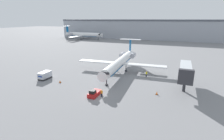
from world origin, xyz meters
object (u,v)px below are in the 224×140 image
at_px(pushback_tug, 94,93).
at_px(airplane_parked_far_left, 83,35).
at_px(airplane_main, 121,62).
at_px(worker_near_tug, 102,93).
at_px(worker_by_wing, 146,74).
at_px(traffic_cone_right, 157,93).
at_px(jet_bridge, 185,71).
at_px(luggage_cart, 45,75).
at_px(traffic_cone_left, 60,82).

distance_m(pushback_tug, airplane_parked_far_left, 115.77).
height_order(airplane_main, worker_near_tug, airplane_main).
height_order(worker_by_wing, traffic_cone_right, worker_by_wing).
xyz_separation_m(worker_by_wing, jet_bridge, (10.36, -5.16, 3.47)).
bearing_deg(airplane_main, worker_near_tug, -83.06).
distance_m(worker_by_wing, jet_bridge, 12.08).
bearing_deg(worker_by_wing, airplane_parked_far_left, 130.52).
bearing_deg(worker_by_wing, pushback_tug, -115.54).
bearing_deg(worker_near_tug, jet_bridge, 36.01).
height_order(pushback_tug, luggage_cart, luggage_cart).
bearing_deg(pushback_tug, worker_by_wing, 64.46).
xyz_separation_m(pushback_tug, worker_by_wing, (8.39, 17.56, 0.39)).
relative_size(worker_by_wing, traffic_cone_right, 2.38).
bearing_deg(airplane_main, airplane_parked_far_left, 127.55).
distance_m(luggage_cart, airplane_parked_far_left, 102.57).
height_order(luggage_cart, jet_bridge, jet_bridge).
height_order(luggage_cart, worker_near_tug, luggage_cart).
xyz_separation_m(worker_near_tug, worker_by_wing, (6.59, 17.48, 0.06)).
height_order(airplane_main, pushback_tug, airplane_main).
relative_size(traffic_cone_left, jet_bridge, 0.06).
height_order(worker_near_tug, worker_by_wing, worker_by_wing).
height_order(luggage_cart, traffic_cone_right, luggage_cart).
bearing_deg(airplane_parked_far_left, worker_near_tug, -57.55).
xyz_separation_m(airplane_main, traffic_cone_left, (-11.91, -16.13, -3.01)).
height_order(traffic_cone_left, jet_bridge, jet_bridge).
xyz_separation_m(traffic_cone_right, airplane_parked_far_left, (-73.81, 92.64, 3.56)).
relative_size(luggage_cart, jet_bridge, 0.32).
relative_size(pushback_tug, airplane_parked_far_left, 0.10).
xyz_separation_m(luggage_cart, airplane_parked_far_left, (-42.26, 93.42, 2.86)).
relative_size(airplane_main, traffic_cone_right, 40.31).
relative_size(airplane_main, worker_by_wing, 16.97).
relative_size(airplane_main, luggage_cart, 8.28).
relative_size(airplane_main, traffic_cone_left, 43.79).
xyz_separation_m(airplane_main, airplane_parked_far_left, (-60.10, 78.20, 0.63)).
relative_size(pushback_tug, worker_near_tug, 2.15).
xyz_separation_m(traffic_cone_left, jet_bridge, (31.33, 8.25, 4.16)).
bearing_deg(pushback_tug, airplane_main, 91.86).
distance_m(traffic_cone_left, jet_bridge, 32.66).
bearing_deg(traffic_cone_left, jet_bridge, 14.75).
xyz_separation_m(airplane_main, worker_near_tug, (2.46, -20.20, -2.38)).
bearing_deg(worker_near_tug, pushback_tug, -177.30).
distance_m(worker_near_tug, airplane_parked_far_left, 116.64).
height_order(airplane_main, traffic_cone_left, airplane_main).
xyz_separation_m(luggage_cart, worker_by_wing, (26.89, 12.50, -0.08)).
bearing_deg(pushback_tug, luggage_cart, 164.68).
distance_m(worker_by_wing, traffic_cone_right, 12.63).
relative_size(worker_near_tug, traffic_cone_right, 2.25).
relative_size(luggage_cart, airplane_parked_far_left, 0.10).
bearing_deg(airplane_parked_far_left, airplane_main, -52.45).
bearing_deg(traffic_cone_right, airplane_parked_far_left, 128.55).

